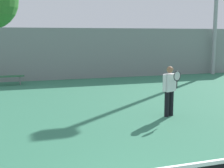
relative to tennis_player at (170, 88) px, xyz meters
name	(u,v)px	position (x,y,z in m)	size (l,w,h in m)	color
tennis_player	(170,88)	(0.00, 0.00, 0.00)	(0.54, 0.49, 1.53)	black
bench_courtside_far	(3,77)	(-4.98, 7.78, -0.44)	(2.05, 0.40, 0.46)	#28663D
back_fence	(43,54)	(-2.89, 8.93, 0.56)	(24.49, 0.06, 2.85)	gray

